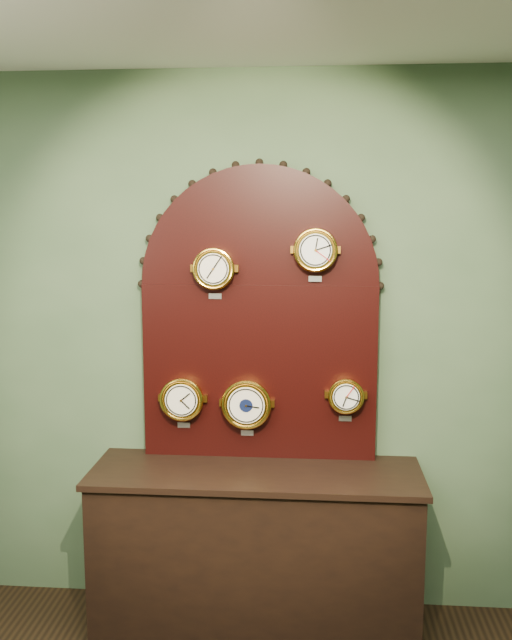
# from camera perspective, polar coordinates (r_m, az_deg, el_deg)

# --- Properties ---
(wall_back) EXTENTS (4.00, 0.00, 4.00)m
(wall_back) POSITION_cam_1_polar(r_m,az_deg,el_deg) (3.65, 0.33, -2.21)
(wall_back) COLOR #455D40
(wall_back) RESTS_ON ground
(shop_counter) EXTENTS (1.60, 0.50, 0.80)m
(shop_counter) POSITION_cam_1_polar(r_m,az_deg,el_deg) (3.72, -0.03, -18.35)
(shop_counter) COLOR black
(shop_counter) RESTS_ON ground_plane
(display_board) EXTENTS (1.26, 0.06, 1.53)m
(display_board) POSITION_cam_1_polar(r_m,az_deg,el_deg) (3.56, 0.27, 1.21)
(display_board) COLOR black
(display_board) RESTS_ON shop_counter
(roman_clock) EXTENTS (0.21, 0.08, 0.26)m
(roman_clock) POSITION_cam_1_polar(r_m,az_deg,el_deg) (3.50, -3.43, 4.20)
(roman_clock) COLOR gold
(roman_clock) RESTS_ON display_board
(arabic_clock) EXTENTS (0.22, 0.08, 0.27)m
(arabic_clock) POSITION_cam_1_polar(r_m,az_deg,el_deg) (3.46, 4.86, 5.70)
(arabic_clock) COLOR gold
(arabic_clock) RESTS_ON display_board
(hygrometer) EXTENTS (0.23, 0.08, 0.28)m
(hygrometer) POSITION_cam_1_polar(r_m,az_deg,el_deg) (3.64, -6.02, -6.40)
(hygrometer) COLOR gold
(hygrometer) RESTS_ON display_board
(barometer) EXTENTS (0.26, 0.08, 0.31)m
(barometer) POSITION_cam_1_polar(r_m,az_deg,el_deg) (3.60, -0.77, -6.85)
(barometer) COLOR gold
(barometer) RESTS_ON display_board
(tide_clock) EXTENTS (0.18, 0.08, 0.23)m
(tide_clock) POSITION_cam_1_polar(r_m,az_deg,el_deg) (3.58, 7.33, -6.12)
(tide_clock) COLOR gold
(tide_clock) RESTS_ON display_board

